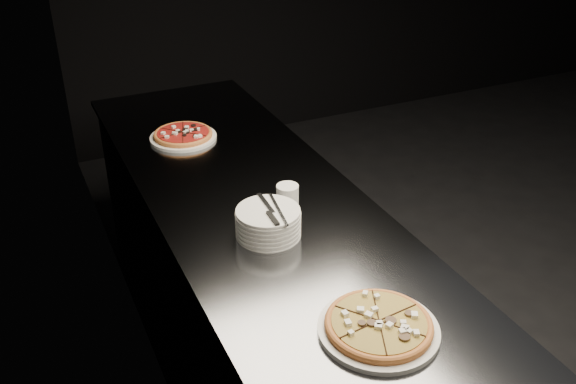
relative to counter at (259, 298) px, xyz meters
name	(u,v)px	position (x,y,z in m)	size (l,w,h in m)	color
wall_left	(139,85)	(-0.37, 0.00, 0.94)	(0.02, 5.00, 2.80)	black
counter	(259,298)	(0.00, 0.00, 0.00)	(0.74, 2.44, 0.92)	slate
pizza_mushroom	(379,326)	(0.02, -0.80, 0.48)	(0.32, 0.32, 0.04)	white
pizza_tomato	(183,135)	(-0.09, 0.60, 0.48)	(0.30, 0.30, 0.03)	white
plate_stack	(268,223)	(-0.06, -0.25, 0.51)	(0.21, 0.21, 0.09)	white
cutlery	(272,211)	(-0.05, -0.26, 0.56)	(0.09, 0.22, 0.01)	silver
ramekin	(287,194)	(0.09, -0.08, 0.50)	(0.08, 0.08, 0.07)	white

